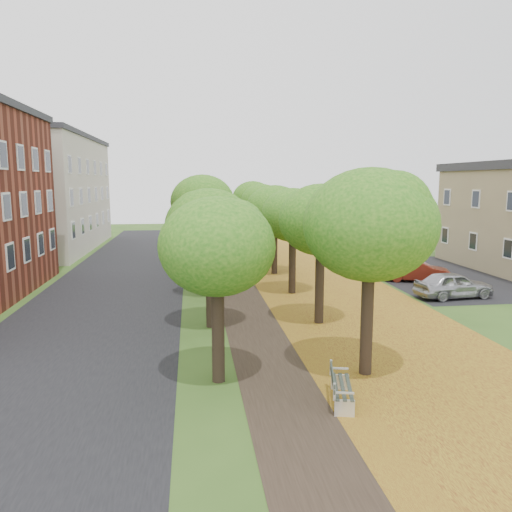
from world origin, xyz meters
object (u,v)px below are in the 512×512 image
object	(u,v)px
car_silver	(454,285)
car_white	(398,265)
bench	(340,387)
car_grey	(396,264)
car_red	(417,271)

from	to	relation	value
car_silver	car_white	xyz separation A→B (m)	(0.00, 7.24, -0.10)
bench	car_white	size ratio (longest dim) A/B	0.45
car_grey	bench	bearing A→B (deg)	146.51
car_red	car_grey	bearing A→B (deg)	20.16
car_red	car_white	xyz separation A→B (m)	(-0.02, 2.76, -0.05)
car_red	car_white	distance (m)	2.76
car_red	car_grey	world-z (taller)	car_red
bench	car_grey	world-z (taller)	car_grey
car_grey	car_white	bearing A→B (deg)	173.52
bench	car_white	distance (m)	21.36
car_grey	car_silver	bearing A→B (deg)	173.52
car_red	car_grey	distance (m)	3.16
car_silver	car_grey	distance (m)	7.64
bench	car_grey	distance (m)	21.72
car_white	car_grey	bearing A→B (deg)	-6.30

